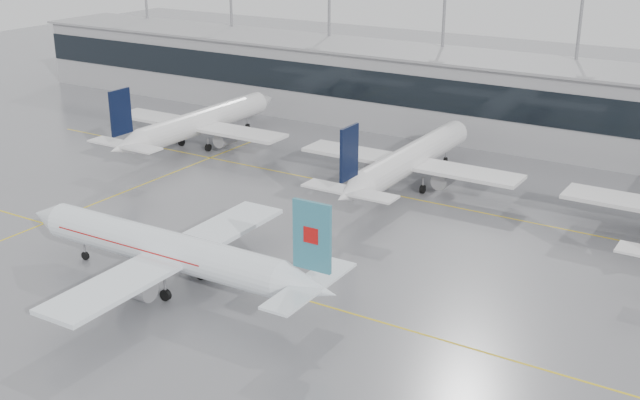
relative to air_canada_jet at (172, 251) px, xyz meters
The scene contains 11 objects.
ground 8.54m from the air_canada_jet, 34.28° to the left, with size 320.00×320.00×0.00m, color slate.
taxi_line_main 8.53m from the air_canada_jet, 34.28° to the left, with size 120.00×0.25×0.01m, color yellow.
taxi_line_north 35.11m from the air_canada_jet, 79.53° to the left, with size 120.00×0.25×0.01m, color yellow.
taxi_line_cross 30.77m from the air_canada_jet, 140.75° to the left, with size 0.25×60.00×0.01m, color yellow.
terminal 66.67m from the air_canada_jet, 84.53° to the left, with size 180.00×15.00×12.00m, color #949498.
terminal_glass 59.24m from the air_canada_jet, 83.84° to the left, with size 180.00×0.20×5.00m, color black.
terminal_roof 67.17m from the air_canada_jet, 84.53° to the left, with size 182.00×16.00×0.40m, color gray.
light_masts 73.24m from the air_canada_jet, 84.99° to the left, with size 156.40×1.00×22.60m.
air_canada_jet is the anchor object (origin of this frame).
parked_jet_b 47.60m from the air_canada_jet, 127.01° to the left, with size 29.64×36.96×11.72m.
parked_jet_c 38.54m from the air_canada_jet, 80.52° to the left, with size 29.64×36.96×11.72m.
Camera 1 is at (42.27, -55.80, 34.57)m, focal length 45.00 mm.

